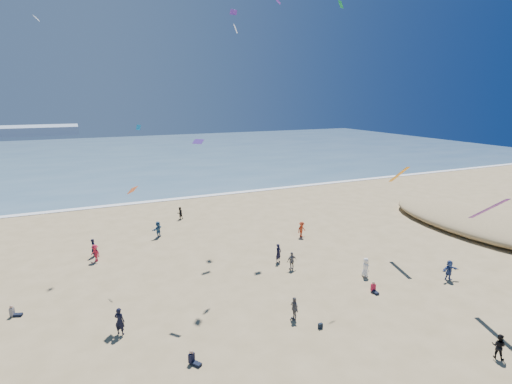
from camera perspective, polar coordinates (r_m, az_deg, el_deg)
name	(u,v)px	position (r m, az deg, el deg)	size (l,w,h in m)	color
ocean	(106,156)	(107.15, -20.69, 4.82)	(220.00, 100.00, 0.06)	#476B84
surf_line	(134,203)	(58.18, -17.09, -1.56)	(220.00, 1.20, 0.08)	white
standing_flyers	(239,275)	(32.05, -2.41, -11.82)	(38.58, 34.50, 1.89)	white
seated_group	(268,356)	(24.07, 1.73, -22.39)	(25.51, 22.45, 0.84)	silver
navy_bag	(320,326)	(27.36, 9.18, -18.35)	(0.28, 0.18, 0.34)	black
kites_aloft	(318,87)	(29.60, 8.87, 14.65)	(48.39, 41.01, 29.18)	white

